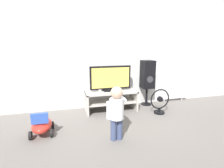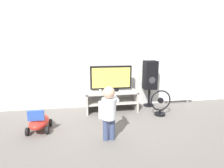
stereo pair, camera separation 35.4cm
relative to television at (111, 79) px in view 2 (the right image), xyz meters
name	(u,v)px [view 2 (the right image)]	position (x,y,z in m)	size (l,w,h in m)	color
ground_plane	(113,114)	(0.00, -0.27, -0.71)	(16.00, 16.00, 0.00)	slate
wall_back	(109,50)	(0.00, 0.31, 0.59)	(10.00, 0.06, 2.60)	silver
tv_stand	(111,97)	(0.00, -0.02, -0.41)	(1.10, 0.50, 0.44)	beige
television	(111,79)	(0.00, 0.00, 0.00)	(0.89, 0.20, 0.54)	black
game_console	(100,90)	(-0.25, -0.03, -0.24)	(0.05, 0.16, 0.05)	white
remote_primary	(128,91)	(0.34, -0.15, -0.26)	(0.08, 0.13, 0.03)	white
remote_secondary	(120,91)	(0.17, -0.13, -0.26)	(0.04, 0.13, 0.03)	white
child	(109,109)	(-0.23, -1.24, -0.22)	(0.32, 0.47, 0.83)	#3F4C72
speaker_tower	(150,76)	(0.93, 0.12, 0.01)	(0.28, 0.29, 1.07)	black
floor_fan	(160,104)	(0.94, -0.47, -0.47)	(0.43, 0.22, 0.53)	black
ride_on_toy	(39,122)	(-1.35, -0.78, -0.55)	(0.35, 0.53, 0.41)	red
radiator	(179,89)	(1.75, 0.24, -0.36)	(0.74, 0.08, 0.63)	white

